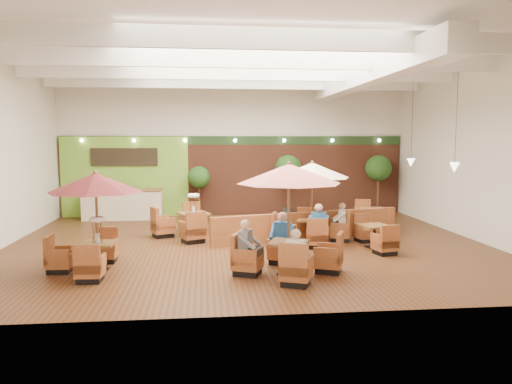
{
  "coord_description": "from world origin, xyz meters",
  "views": [
    {
      "loc": [
        -1.27,
        -14.44,
        3.08
      ],
      "look_at": [
        0.3,
        0.5,
        1.5
      ],
      "focal_mm": 35.0,
      "sensor_mm": 36.0,
      "label": 1
    }
  ],
  "objects": [
    {
      "name": "service_counter",
      "position": [
        -4.4,
        5.1,
        0.58
      ],
      "size": [
        3.0,
        0.75,
        1.18
      ],
      "color": "beige",
      "rests_on": "ground"
    },
    {
      "name": "table_1",
      "position": [
        0.65,
        -3.32,
        1.77
      ],
      "size": [
        2.7,
        2.7,
        2.59
      ],
      "rotation": [
        0.0,
        0.0,
        -0.4
      ],
      "color": "brown",
      "rests_on": "ground"
    },
    {
      "name": "diner_2",
      "position": [
        -0.3,
        -3.32,
        0.76
      ],
      "size": [
        0.43,
        0.45,
        0.82
      ],
      "rotation": [
        0.0,
        0.0,
        4.31
      ],
      "color": "slate",
      "rests_on": "ground"
    },
    {
      "name": "table_4",
      "position": [
        3.56,
        -0.85,
        0.32
      ],
      "size": [
        0.89,
        2.33,
        0.84
      ],
      "rotation": [
        0.0,
        0.0,
        0.22
      ],
      "color": "brown",
      "rests_on": "ground"
    },
    {
      "name": "table_0",
      "position": [
        -3.81,
        -2.65,
        1.7
      ],
      "size": [
        2.25,
        2.32,
        2.38
      ],
      "rotation": [
        0.0,
        0.0,
        -0.04
      ],
      "color": "brown",
      "rests_on": "ground"
    },
    {
      "name": "booth_divider",
      "position": [
        1.92,
        0.48,
        0.43
      ],
      "size": [
        6.1,
        1.76,
        0.87
      ],
      "primitive_type": "cube",
      "rotation": [
        0.0,
        0.0,
        0.26
      ],
      "color": "brown",
      "rests_on": "ground"
    },
    {
      "name": "table_5",
      "position": [
        4.56,
        2.32,
        0.33
      ],
      "size": [
        0.93,
        2.43,
        0.88
      ],
      "rotation": [
        0.0,
        0.0,
        -0.2
      ],
      "color": "brown",
      "rests_on": "ground"
    },
    {
      "name": "diner_0",
      "position": [
        0.65,
        -4.26,
        0.75
      ],
      "size": [
        0.43,
        0.4,
        0.76
      ],
      "rotation": [
        0.0,
        0.0,
        -0.43
      ],
      "color": "white",
      "rests_on": "ground"
    },
    {
      "name": "topiary_0",
      "position": [
        -1.46,
        5.3,
        1.52
      ],
      "size": [
        0.88,
        0.88,
        2.04
      ],
      "color": "black",
      "rests_on": "ground"
    },
    {
      "name": "diner_1",
      "position": [
        0.65,
        -2.37,
        0.77
      ],
      "size": [
        0.46,
        0.42,
        0.83
      ],
      "rotation": [
        0.0,
        0.0,
        2.79
      ],
      "color": "#225896",
      "rests_on": "ground"
    },
    {
      "name": "table_2",
      "position": [
        1.95,
        0.15,
        1.69
      ],
      "size": [
        2.52,
        2.52,
        2.46
      ],
      "rotation": [
        0.0,
        0.0,
        -0.31
      ],
      "color": "brown",
      "rests_on": "ground"
    },
    {
      "name": "table_3",
      "position": [
        -1.87,
        1.38,
        0.45
      ],
      "size": [
        1.94,
        2.76,
        1.54
      ],
      "rotation": [
        0.0,
        0.0,
        0.4
      ],
      "color": "brown",
      "rests_on": "ground"
    },
    {
      "name": "room",
      "position": [
        0.25,
        1.22,
        3.63
      ],
      "size": [
        14.04,
        14.0,
        5.52
      ],
      "color": "#381E0F",
      "rests_on": "ground"
    },
    {
      "name": "topiary_1",
      "position": [
        2.1,
        5.3,
        1.84
      ],
      "size": [
        1.06,
        1.06,
        2.47
      ],
      "color": "black",
      "rests_on": "ground"
    },
    {
      "name": "topiary_2",
      "position": [
        5.85,
        5.3,
        1.83
      ],
      "size": [
        1.06,
        1.06,
        2.45
      ],
      "color": "black",
      "rests_on": "ground"
    },
    {
      "name": "diner_3",
      "position": [
        1.95,
        -0.75,
        0.77
      ],
      "size": [
        0.43,
        0.36,
        0.83
      ],
      "rotation": [
        0.0,
        0.0,
        -0.14
      ],
      "color": "#225896",
      "rests_on": "ground"
    },
    {
      "name": "diner_4",
      "position": [
        2.84,
        0.15,
        0.73
      ],
      "size": [
        0.34,
        0.39,
        0.72
      ],
      "rotation": [
        0.0,
        0.0,
        1.35
      ],
      "color": "white",
      "rests_on": "ground"
    }
  ]
}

